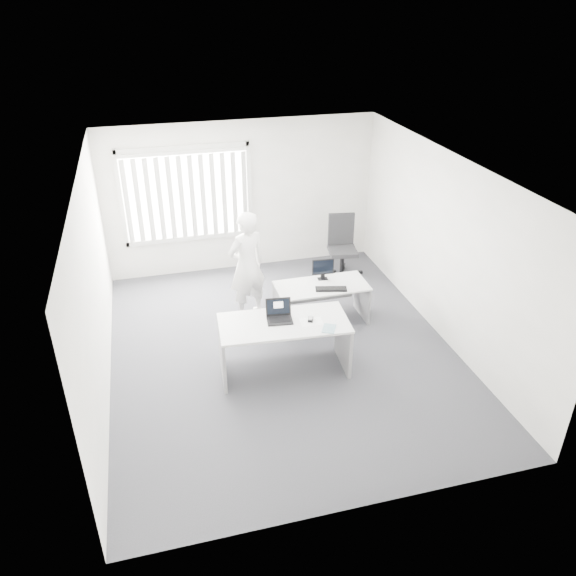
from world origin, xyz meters
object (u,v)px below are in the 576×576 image
object	(u,v)px
desk_near	(284,336)
desk_far	(321,295)
monitor	(323,269)
laptop	(280,313)
person	(247,266)
office_chair	(342,257)

from	to	relation	value
desk_near	desk_far	world-z (taller)	desk_near
monitor	desk_near	bearing A→B (deg)	-121.77
desk_near	desk_far	xyz separation A→B (m)	(0.91, 1.13, -0.10)
desk_near	laptop	xyz separation A→B (m)	(-0.05, 0.04, 0.36)
person	laptop	bearing A→B (deg)	73.60
laptop	monitor	world-z (taller)	laptop
desk_near	laptop	world-z (taller)	laptop
office_chair	monitor	distance (m)	1.62
person	desk_far	bearing A→B (deg)	134.10
desk_near	laptop	size ratio (longest dim) A/B	5.25
desk_near	person	size ratio (longest dim) A/B	1.00
person	laptop	size ratio (longest dim) A/B	5.24
desk_near	person	distance (m)	1.67
desk_near	person	xyz separation A→B (m)	(-0.19, 1.63, 0.33)
desk_near	person	bearing A→B (deg)	100.68
desk_far	person	distance (m)	1.28
desk_far	laptop	world-z (taller)	laptop
office_chair	laptop	size ratio (longest dim) A/B	3.33
monitor	person	bearing A→B (deg)	170.51
desk_far	person	bearing A→B (deg)	155.53
office_chair	laptop	xyz separation A→B (m)	(-1.85, -2.61, 0.58)
laptop	office_chair	bearing A→B (deg)	61.32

